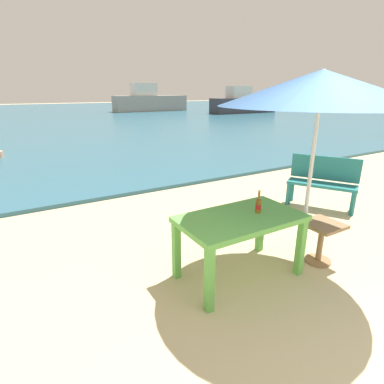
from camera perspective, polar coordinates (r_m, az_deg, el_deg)
sea_water at (r=31.06m, az=-26.56°, el=12.65°), size 120.00×50.00×0.08m
picnic_table_green at (r=3.52m, az=8.95°, el=-6.10°), size 1.40×0.80×0.76m
beer_bottle_amber at (r=3.59m, az=12.23°, el=-2.34°), size 0.07×0.07×0.26m
patio_umbrella at (r=3.53m, az=22.85°, el=17.35°), size 2.10×2.10×2.30m
side_table_wood at (r=4.21m, az=22.85°, el=-7.67°), size 0.44×0.44×0.54m
bench_teal_center at (r=6.17m, az=23.14°, el=2.24°), size 0.91×1.22×0.95m
boat_sailboat at (r=33.20m, az=-7.93°, el=16.35°), size 7.47×2.04×2.72m
boat_tanker at (r=30.53m, az=9.38°, el=15.91°), size 6.60×1.80×2.40m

